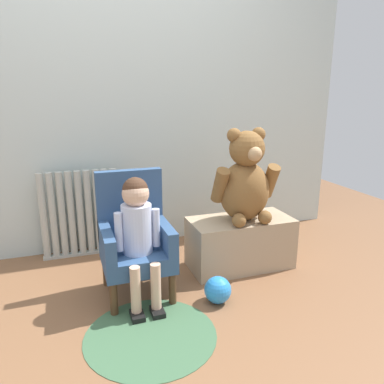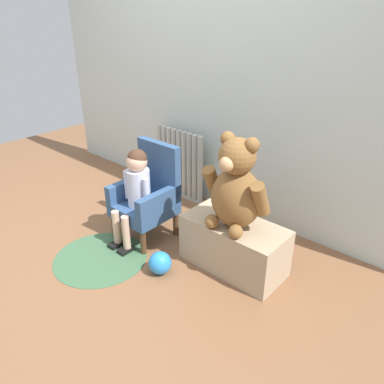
{
  "view_description": "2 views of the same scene",
  "coord_description": "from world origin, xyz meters",
  "views": [
    {
      "loc": [
        -0.33,
        -1.6,
        1.18
      ],
      "look_at": [
        0.37,
        0.44,
        0.59
      ],
      "focal_mm": 35.0,
      "sensor_mm": 36.0,
      "label": 1
    },
    {
      "loc": [
        1.93,
        -1.21,
        1.62
      ],
      "look_at": [
        0.46,
        0.45,
        0.51
      ],
      "focal_mm": 35.0,
      "sensor_mm": 36.0,
      "label": 2
    }
  ],
  "objects": [
    {
      "name": "child_figure",
      "position": [
        0.02,
        0.34,
        0.47
      ],
      "size": [
        0.25,
        0.35,
        0.72
      ],
      "color": "silver",
      "rests_on": "ground_plane"
    },
    {
      "name": "large_teddy_bear",
      "position": [
        0.77,
        0.51,
        0.61
      ],
      "size": [
        0.44,
        0.31,
        0.61
      ],
      "color": "brown",
      "rests_on": "low_bench"
    },
    {
      "name": "low_bench",
      "position": [
        0.76,
        0.54,
        0.17
      ],
      "size": [
        0.69,
        0.34,
        0.34
      ],
      "primitive_type": "cube",
      "color": "tan",
      "rests_on": "ground_plane"
    },
    {
      "name": "floor_rug",
      "position": [
        0.0,
        -0.01,
        0.0
      ],
      "size": [
        0.66,
        0.66,
        0.01
      ],
      "primitive_type": "cylinder",
      "color": "#3D6443",
      "rests_on": "ground_plane"
    },
    {
      "name": "back_wall",
      "position": [
        0.0,
        1.21,
        1.2
      ],
      "size": [
        3.8,
        0.05,
        2.4
      ],
      "primitive_type": "cube",
      "color": "silver",
      "rests_on": "ground_plane"
    },
    {
      "name": "radiator",
      "position": [
        -0.26,
        1.09,
        0.32
      ],
      "size": [
        0.56,
        0.05,
        0.63
      ],
      "color": "#B0B6AE",
      "rests_on": "ground_plane"
    },
    {
      "name": "child_armchair",
      "position": [
        0.02,
        0.45,
        0.34
      ],
      "size": [
        0.39,
        0.4,
        0.72
      ],
      "color": "#304E78",
      "rests_on": "ground_plane"
    },
    {
      "name": "ground_plane",
      "position": [
        0.0,
        0.0,
        0.0
      ],
      "size": [
        6.0,
        6.0,
        0.0
      ],
      "primitive_type": "plane",
      "color": "brown"
    },
    {
      "name": "toy_ball",
      "position": [
        0.43,
        0.16,
        0.08
      ],
      "size": [
        0.16,
        0.16,
        0.16
      ],
      "primitive_type": "sphere",
      "color": "#2986DA",
      "rests_on": "ground_plane"
    }
  ]
}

